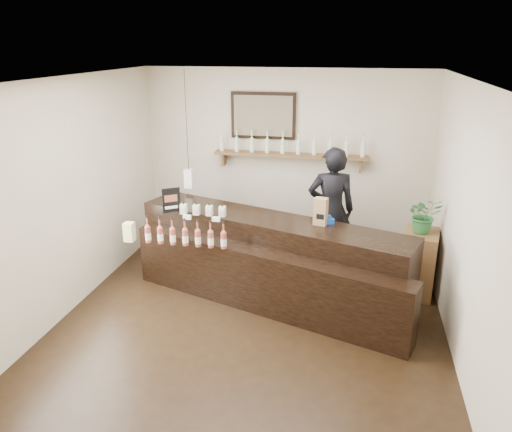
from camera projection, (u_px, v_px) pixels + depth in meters
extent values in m
plane|color=black|center=(253.00, 317.00, 6.07)|extent=(5.00, 5.00, 0.00)
plane|color=beige|center=(285.00, 159.00, 7.91)|extent=(4.50, 0.00, 4.50)
plane|color=beige|center=(173.00, 325.00, 3.29)|extent=(4.50, 0.00, 4.50)
plane|color=beige|center=(71.00, 196.00, 6.03)|extent=(0.00, 5.00, 5.00)
plane|color=beige|center=(464.00, 222.00, 5.18)|extent=(0.00, 5.00, 5.00)
plane|color=white|center=(252.00, 79.00, 5.14)|extent=(5.00, 5.00, 0.00)
cube|color=brown|center=(290.00, 155.00, 7.74)|extent=(2.40, 0.25, 0.04)
cube|color=brown|center=(224.00, 159.00, 8.02)|extent=(0.04, 0.20, 0.20)
cube|color=brown|center=(361.00, 165.00, 7.60)|extent=(0.04, 0.20, 0.20)
cube|color=black|center=(263.00, 116.00, 7.73)|extent=(1.02, 0.04, 0.72)
cube|color=#493C2F|center=(263.00, 116.00, 7.71)|extent=(0.92, 0.01, 0.62)
cube|color=white|center=(189.00, 178.00, 7.38)|extent=(0.12, 0.12, 0.28)
cylinder|color=black|center=(186.00, 121.00, 7.10)|extent=(0.01, 0.01, 1.41)
cylinder|color=silver|center=(222.00, 144.00, 7.91)|extent=(0.07, 0.07, 0.20)
cone|color=silver|center=(222.00, 136.00, 7.87)|extent=(0.07, 0.07, 0.05)
cylinder|color=silver|center=(221.00, 133.00, 7.85)|extent=(0.02, 0.02, 0.07)
cylinder|color=gold|center=(221.00, 130.00, 7.83)|extent=(0.03, 0.03, 0.02)
cylinder|color=white|center=(222.00, 146.00, 7.92)|extent=(0.07, 0.07, 0.09)
cylinder|color=silver|center=(237.00, 145.00, 7.86)|extent=(0.07, 0.07, 0.20)
cone|color=silver|center=(237.00, 137.00, 7.82)|extent=(0.07, 0.07, 0.05)
cylinder|color=silver|center=(237.00, 133.00, 7.80)|extent=(0.02, 0.02, 0.07)
cylinder|color=gold|center=(237.00, 130.00, 7.79)|extent=(0.03, 0.03, 0.02)
cylinder|color=white|center=(237.00, 146.00, 7.87)|extent=(0.07, 0.07, 0.09)
cylinder|color=silver|center=(252.00, 146.00, 7.82)|extent=(0.07, 0.07, 0.20)
cone|color=silver|center=(252.00, 138.00, 7.78)|extent=(0.07, 0.07, 0.05)
cylinder|color=silver|center=(252.00, 134.00, 7.76)|extent=(0.02, 0.02, 0.07)
cylinder|color=gold|center=(252.00, 131.00, 7.74)|extent=(0.03, 0.03, 0.02)
cylinder|color=white|center=(252.00, 147.00, 7.83)|extent=(0.07, 0.07, 0.09)
cylinder|color=silver|center=(267.00, 146.00, 7.77)|extent=(0.07, 0.07, 0.20)
cone|color=silver|center=(267.00, 138.00, 7.73)|extent=(0.07, 0.07, 0.05)
cylinder|color=silver|center=(267.00, 134.00, 7.71)|extent=(0.02, 0.02, 0.07)
cylinder|color=gold|center=(267.00, 131.00, 7.69)|extent=(0.03, 0.03, 0.02)
cylinder|color=white|center=(267.00, 148.00, 7.78)|extent=(0.07, 0.07, 0.09)
cylinder|color=silver|center=(283.00, 147.00, 7.73)|extent=(0.07, 0.07, 0.20)
cone|color=silver|center=(283.00, 139.00, 7.68)|extent=(0.07, 0.07, 0.05)
cylinder|color=silver|center=(283.00, 135.00, 7.66)|extent=(0.02, 0.02, 0.07)
cylinder|color=gold|center=(283.00, 132.00, 7.65)|extent=(0.03, 0.03, 0.02)
cylinder|color=white|center=(283.00, 148.00, 7.73)|extent=(0.07, 0.07, 0.09)
cylinder|color=silver|center=(298.00, 148.00, 7.68)|extent=(0.07, 0.07, 0.20)
cone|color=silver|center=(299.00, 139.00, 7.64)|extent=(0.07, 0.07, 0.05)
cylinder|color=silver|center=(299.00, 135.00, 7.62)|extent=(0.02, 0.02, 0.07)
cylinder|color=gold|center=(299.00, 132.00, 7.60)|extent=(0.03, 0.03, 0.02)
cylinder|color=white|center=(298.00, 149.00, 7.69)|extent=(0.07, 0.07, 0.09)
cylinder|color=silver|center=(314.00, 148.00, 7.63)|extent=(0.07, 0.07, 0.20)
cone|color=silver|center=(315.00, 140.00, 7.59)|extent=(0.07, 0.07, 0.05)
cylinder|color=silver|center=(315.00, 136.00, 7.57)|extent=(0.02, 0.02, 0.07)
cylinder|color=gold|center=(315.00, 133.00, 7.55)|extent=(0.03, 0.03, 0.02)
cylinder|color=white|center=(314.00, 150.00, 7.64)|extent=(0.07, 0.07, 0.09)
cylinder|color=silver|center=(330.00, 149.00, 7.59)|extent=(0.07, 0.07, 0.20)
cone|color=silver|center=(331.00, 141.00, 7.54)|extent=(0.07, 0.07, 0.05)
cylinder|color=silver|center=(331.00, 137.00, 7.52)|extent=(0.02, 0.02, 0.07)
cylinder|color=gold|center=(331.00, 134.00, 7.51)|extent=(0.03, 0.03, 0.02)
cylinder|color=white|center=(330.00, 150.00, 7.59)|extent=(0.07, 0.07, 0.09)
cylinder|color=silver|center=(347.00, 150.00, 7.54)|extent=(0.07, 0.07, 0.20)
cone|color=silver|center=(347.00, 141.00, 7.50)|extent=(0.07, 0.07, 0.05)
cylinder|color=silver|center=(347.00, 137.00, 7.48)|extent=(0.02, 0.02, 0.07)
cylinder|color=gold|center=(347.00, 134.00, 7.46)|extent=(0.03, 0.03, 0.02)
cylinder|color=white|center=(346.00, 151.00, 7.55)|extent=(0.07, 0.07, 0.09)
cylinder|color=silver|center=(363.00, 150.00, 7.49)|extent=(0.07, 0.07, 0.20)
cone|color=silver|center=(364.00, 142.00, 7.45)|extent=(0.07, 0.07, 0.05)
cylinder|color=silver|center=(364.00, 138.00, 7.43)|extent=(0.02, 0.02, 0.07)
cylinder|color=gold|center=(364.00, 135.00, 7.42)|extent=(0.03, 0.03, 0.02)
cylinder|color=white|center=(363.00, 152.00, 7.50)|extent=(0.07, 0.07, 0.09)
cube|color=black|center=(270.00, 256.00, 6.53)|extent=(3.71, 1.82, 1.03)
cube|color=black|center=(263.00, 281.00, 6.12)|extent=(3.60, 1.52, 0.78)
cube|color=white|center=(187.00, 217.00, 6.32)|extent=(0.10, 0.04, 0.05)
cube|color=white|center=(216.00, 219.00, 6.25)|extent=(0.10, 0.04, 0.05)
cube|color=#D1CF80|center=(130.00, 236.00, 6.29)|extent=(0.12, 0.12, 0.12)
cube|color=#D1CF80|center=(129.00, 227.00, 6.25)|extent=(0.12, 0.12, 0.12)
cube|color=silver|center=(184.00, 209.00, 6.50)|extent=(0.08, 0.08, 0.13)
cube|color=#D4A5A9|center=(182.00, 210.00, 6.45)|extent=(0.07, 0.00, 0.06)
cylinder|color=black|center=(183.00, 203.00, 6.47)|extent=(0.02, 0.02, 0.03)
cube|color=silver|center=(196.00, 210.00, 6.47)|extent=(0.08, 0.08, 0.13)
cube|color=#D4A5A9|center=(195.00, 211.00, 6.42)|extent=(0.07, 0.00, 0.06)
cylinder|color=black|center=(196.00, 203.00, 6.44)|extent=(0.02, 0.02, 0.03)
cube|color=silver|center=(209.00, 211.00, 6.43)|extent=(0.08, 0.08, 0.13)
cube|color=#D4A5A9|center=(208.00, 212.00, 6.39)|extent=(0.07, 0.00, 0.06)
cylinder|color=black|center=(209.00, 204.00, 6.40)|extent=(0.02, 0.02, 0.03)
cube|color=silver|center=(222.00, 211.00, 6.40)|extent=(0.08, 0.08, 0.13)
cube|color=#D4A5A9|center=(221.00, 213.00, 6.35)|extent=(0.07, 0.00, 0.06)
cylinder|color=black|center=(222.00, 205.00, 6.37)|extent=(0.02, 0.02, 0.03)
cylinder|color=brown|center=(148.00, 235.00, 6.23)|extent=(0.07, 0.07, 0.20)
cone|color=brown|center=(147.00, 225.00, 6.19)|extent=(0.07, 0.07, 0.05)
cylinder|color=brown|center=(147.00, 221.00, 6.17)|extent=(0.02, 0.02, 0.07)
cylinder|color=black|center=(147.00, 217.00, 6.15)|extent=(0.03, 0.03, 0.02)
cylinder|color=white|center=(148.00, 236.00, 6.24)|extent=(0.07, 0.07, 0.09)
cylinder|color=brown|center=(160.00, 236.00, 6.20)|extent=(0.07, 0.07, 0.20)
cone|color=brown|center=(160.00, 226.00, 6.16)|extent=(0.07, 0.07, 0.05)
cylinder|color=brown|center=(159.00, 221.00, 6.14)|extent=(0.02, 0.02, 0.07)
cylinder|color=black|center=(159.00, 218.00, 6.12)|extent=(0.03, 0.03, 0.02)
cylinder|color=white|center=(160.00, 237.00, 6.21)|extent=(0.07, 0.07, 0.09)
cylinder|color=brown|center=(173.00, 237.00, 6.17)|extent=(0.07, 0.07, 0.20)
cone|color=brown|center=(172.00, 227.00, 6.13)|extent=(0.07, 0.07, 0.05)
cylinder|color=brown|center=(172.00, 222.00, 6.11)|extent=(0.02, 0.02, 0.07)
cylinder|color=black|center=(172.00, 219.00, 6.09)|extent=(0.03, 0.03, 0.02)
cylinder|color=white|center=(173.00, 238.00, 6.18)|extent=(0.07, 0.07, 0.09)
cylinder|color=brown|center=(185.00, 238.00, 6.14)|extent=(0.07, 0.07, 0.20)
cone|color=brown|center=(185.00, 228.00, 6.10)|extent=(0.07, 0.07, 0.05)
cylinder|color=brown|center=(185.00, 223.00, 6.08)|extent=(0.02, 0.02, 0.07)
cylinder|color=black|center=(184.00, 220.00, 6.06)|extent=(0.03, 0.03, 0.02)
cylinder|color=white|center=(185.00, 239.00, 6.15)|extent=(0.07, 0.07, 0.09)
cylinder|color=brown|center=(198.00, 239.00, 6.11)|extent=(0.07, 0.07, 0.20)
cone|color=brown|center=(198.00, 229.00, 6.07)|extent=(0.07, 0.07, 0.05)
cylinder|color=brown|center=(197.00, 224.00, 6.05)|extent=(0.02, 0.02, 0.07)
cylinder|color=black|center=(197.00, 221.00, 6.03)|extent=(0.03, 0.03, 0.02)
cylinder|color=white|center=(198.00, 240.00, 6.11)|extent=(0.07, 0.07, 0.09)
cylinder|color=brown|center=(211.00, 240.00, 6.08)|extent=(0.07, 0.07, 0.20)
cone|color=brown|center=(210.00, 230.00, 6.03)|extent=(0.07, 0.07, 0.05)
cylinder|color=brown|center=(210.00, 225.00, 6.01)|extent=(0.02, 0.02, 0.07)
cylinder|color=black|center=(210.00, 222.00, 6.00)|extent=(0.03, 0.03, 0.02)
cylinder|color=white|center=(211.00, 241.00, 6.08)|extent=(0.07, 0.07, 0.09)
cylinder|color=brown|center=(224.00, 241.00, 6.05)|extent=(0.07, 0.07, 0.20)
cone|color=brown|center=(223.00, 231.00, 6.00)|extent=(0.07, 0.07, 0.05)
cylinder|color=brown|center=(223.00, 226.00, 5.98)|extent=(0.02, 0.02, 0.07)
cylinder|color=black|center=(223.00, 222.00, 5.97)|extent=(0.03, 0.03, 0.02)
cylinder|color=white|center=(224.00, 242.00, 6.05)|extent=(0.07, 0.07, 0.09)
cube|color=black|center=(171.00, 200.00, 6.54)|extent=(0.21, 0.15, 0.33)
cube|color=brown|center=(171.00, 198.00, 6.52)|extent=(0.14, 0.10, 0.09)
cube|color=white|center=(171.00, 207.00, 6.56)|extent=(0.14, 0.10, 0.04)
cube|color=olive|center=(321.00, 211.00, 6.09)|extent=(0.18, 0.15, 0.34)
cube|color=black|center=(320.00, 217.00, 6.05)|extent=(0.10, 0.02, 0.07)
cube|color=#184BAA|center=(329.00, 221.00, 6.16)|extent=(0.15, 0.09, 0.06)
cylinder|color=#184BAA|center=(329.00, 218.00, 6.14)|extent=(0.08, 0.05, 0.07)
cube|color=brown|center=(418.00, 263.00, 6.53)|extent=(0.53, 0.66, 0.86)
imported|color=#296831|center=(424.00, 215.00, 6.31)|extent=(0.49, 0.45, 0.47)
imported|color=black|center=(331.00, 202.00, 7.01)|extent=(0.83, 0.62, 2.06)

